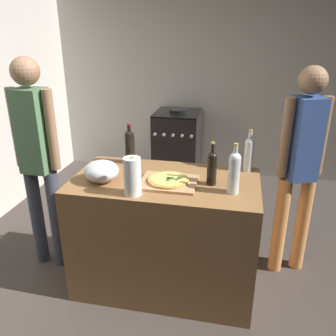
# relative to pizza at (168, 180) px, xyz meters

# --- Properties ---
(ground_plane) EXTENTS (4.37, 3.77, 0.02)m
(ground_plane) POSITION_rel_pizza_xyz_m (-0.15, 0.92, -0.95)
(ground_plane) COLOR #3F3833
(kitchen_wall_rear) EXTENTS (4.37, 0.10, 2.60)m
(kitchen_wall_rear) POSITION_rel_pizza_xyz_m (-0.15, 2.55, 0.36)
(kitchen_wall_rear) COLOR beige
(kitchen_wall_rear) RESTS_ON ground_plane
(counter) EXTENTS (1.36, 0.75, 0.91)m
(counter) POSITION_rel_pizza_xyz_m (-0.04, 0.07, -0.49)
(counter) COLOR olive
(counter) RESTS_ON ground_plane
(cutting_board) EXTENTS (0.40, 0.32, 0.02)m
(cutting_board) POSITION_rel_pizza_xyz_m (-0.00, 0.00, -0.02)
(cutting_board) COLOR tan
(cutting_board) RESTS_ON counter
(pizza) EXTENTS (0.29, 0.29, 0.03)m
(pizza) POSITION_rel_pizza_xyz_m (0.00, 0.00, 0.00)
(pizza) COLOR tan
(pizza) RESTS_ON cutting_board
(mixing_bowl) EXTENTS (0.25, 0.25, 0.15)m
(mixing_bowl) POSITION_rel_pizza_xyz_m (-0.48, -0.05, 0.05)
(mixing_bowl) COLOR #B2B2B7
(mixing_bowl) RESTS_ON counter
(paper_towel_roll) EXTENTS (0.11, 0.11, 0.26)m
(paper_towel_roll) POSITION_rel_pizza_xyz_m (-0.20, -0.21, 0.10)
(paper_towel_roll) COLOR white
(paper_towel_roll) RESTS_ON counter
(wine_bottle_amber) EXTENTS (0.08, 0.08, 0.33)m
(wine_bottle_amber) POSITION_rel_pizza_xyz_m (-0.39, 0.35, 0.12)
(wine_bottle_amber) COLOR black
(wine_bottle_amber) RESTS_ON counter
(wine_bottle_dark) EXTENTS (0.07, 0.07, 0.33)m
(wine_bottle_dark) POSITION_rel_pizza_xyz_m (0.55, 0.37, 0.12)
(wine_bottle_dark) COLOR silver
(wine_bottle_dark) RESTS_ON counter
(wine_bottle_green) EXTENTS (0.07, 0.07, 0.31)m
(wine_bottle_green) POSITION_rel_pizza_xyz_m (0.30, 0.05, 0.10)
(wine_bottle_green) COLOR black
(wine_bottle_green) RESTS_ON counter
(wine_bottle_clear) EXTENTS (0.08, 0.08, 0.35)m
(wine_bottle_clear) POSITION_rel_pizza_xyz_m (0.45, -0.05, 0.13)
(wine_bottle_clear) COLOR silver
(wine_bottle_clear) RESTS_ON counter
(stove) EXTENTS (0.57, 0.63, 0.97)m
(stove) POSITION_rel_pizza_xyz_m (-0.32, 2.15, -0.48)
(stove) COLOR black
(stove) RESTS_ON ground_plane
(person_in_stripes) EXTENTS (0.39, 0.21, 1.75)m
(person_in_stripes) POSITION_rel_pizza_xyz_m (-1.09, 0.13, 0.08)
(person_in_stripes) COLOR #383D4C
(person_in_stripes) RESTS_ON ground_plane
(person_in_red) EXTENTS (0.35, 0.26, 1.70)m
(person_in_red) POSITION_rel_pizza_xyz_m (0.94, 0.46, 0.04)
(person_in_red) COLOR #D88C4C
(person_in_red) RESTS_ON ground_plane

